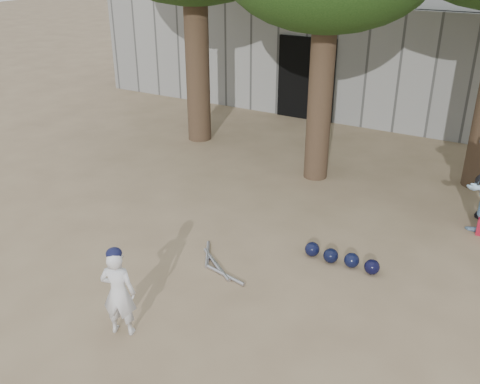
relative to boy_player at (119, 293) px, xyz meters
The scene contains 5 objects.
ground 1.71m from the boy_player, 102.58° to the left, with size 70.00×70.00×0.00m, color #937C5E.
boy_player is the anchor object (origin of this frame).
back_building 11.94m from the boy_player, 91.69° to the left, with size 16.00×5.24×3.00m.
helmet_row 3.42m from the boy_player, 56.51° to the left, with size 1.19×0.27×0.23m.
bat_pile 1.95m from the boy_player, 82.68° to the left, with size 1.10×0.80×0.06m.
Camera 1 is at (4.26, -5.50, 4.46)m, focal length 40.00 mm.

